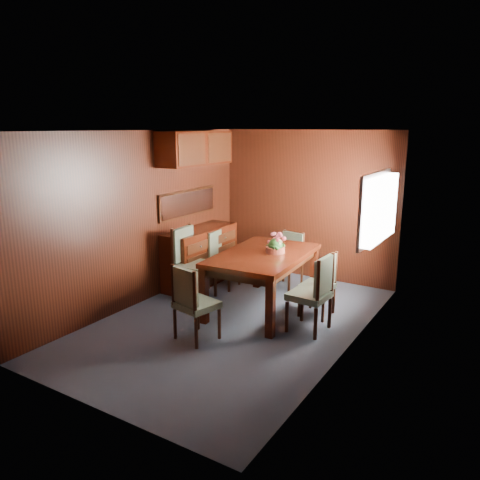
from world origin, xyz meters
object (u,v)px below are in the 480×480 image
Objects in this scene: sideboard at (200,256)px; dining_table at (263,261)px; flower_centerpiece at (275,243)px; chair_left_near at (190,259)px; chair_head at (192,299)px; chair_right_near at (315,289)px.

dining_table is at bearing -16.82° from sideboard.
dining_table is at bearing -140.50° from flower_centerpiece.
sideboard is at bearing -160.37° from chair_left_near.
chair_head is (-0.22, -1.29, -0.17)m from dining_table.
sideboard is 2.36m from chair_right_near.
flower_centerpiece reaches higher than chair_head.
chair_left_near is at bearing -174.62° from dining_table.
chair_right_near is 1.06× the size of chair_head.
chair_right_near is at bearing -28.84° from flower_centerpiece.
chair_left_near reaches higher than chair_right_near.
flower_centerpiece reaches higher than dining_table.
sideboard is 0.66m from chair_left_near.
dining_table is 1.32m from chair_head.
chair_right_near is at bearing 53.45° from chair_head.
sideboard reaches higher than dining_table.
chair_head is at bearing 34.94° from chair_left_near.
chair_right_near is (2.24, -0.72, 0.09)m from sideboard.
dining_table is 1.92× the size of chair_head.
chair_head is (-1.11, -0.98, -0.03)m from chair_right_near.
chair_head reaches higher than dining_table.
flower_centerpiece reaches higher than chair_right_near.
chair_left_near is at bearing 140.49° from chair_head.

